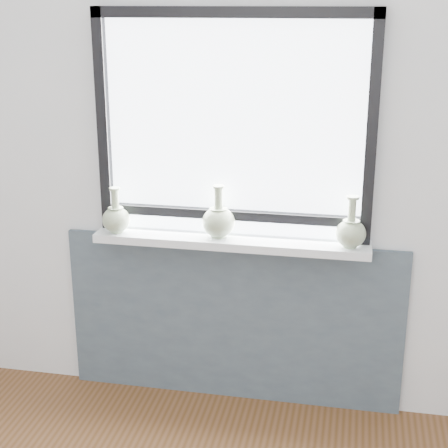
% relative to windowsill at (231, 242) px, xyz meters
% --- Properties ---
extents(back_wall, '(3.60, 0.02, 2.60)m').
position_rel_windowsill_xyz_m(back_wall, '(0.00, 0.10, 0.42)').
color(back_wall, silver).
rests_on(back_wall, ground).
extents(apron_panel, '(1.70, 0.03, 0.86)m').
position_rel_windowsill_xyz_m(apron_panel, '(0.00, 0.07, -0.45)').
color(apron_panel, '#485762').
rests_on(apron_panel, ground).
extents(windowsill, '(1.32, 0.18, 0.04)m').
position_rel_windowsill_xyz_m(windowsill, '(0.00, 0.00, 0.00)').
color(windowsill, white).
rests_on(windowsill, apron_panel).
extents(window, '(1.30, 0.06, 1.05)m').
position_rel_windowsill_xyz_m(window, '(0.00, 0.06, 0.56)').
color(window, black).
rests_on(window, windowsill).
extents(vase_a, '(0.14, 0.14, 0.22)m').
position_rel_windowsill_xyz_m(vase_a, '(-0.56, -0.02, 0.09)').
color(vase_a, '#A6BA92').
rests_on(vase_a, windowsill).
extents(vase_b, '(0.16, 0.16, 0.25)m').
position_rel_windowsill_xyz_m(vase_b, '(-0.06, 0.00, 0.10)').
color(vase_b, '#A6BA92').
rests_on(vase_b, windowsill).
extents(vase_c, '(0.14, 0.14, 0.24)m').
position_rel_windowsill_xyz_m(vase_c, '(0.56, -0.02, 0.09)').
color(vase_c, '#A6BA92').
rests_on(vase_c, windowsill).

